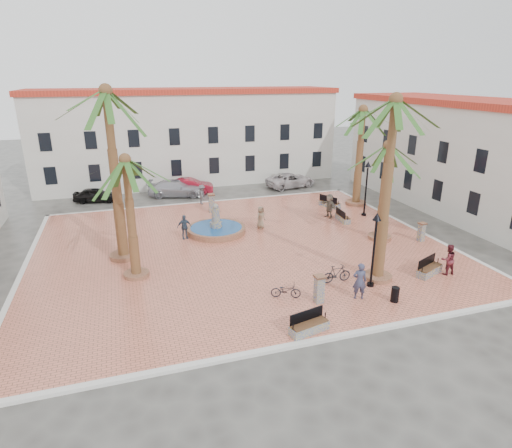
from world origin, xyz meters
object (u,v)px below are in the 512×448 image
object	(u,v)px
cyclist_a	(360,281)
pedestrian_east	(329,206)
palm_ne	(362,121)
bench_se	(429,270)
fountain	(216,229)
bench_e	(343,218)
palm_sw	(126,174)
palm_s	(394,119)
lamppost_e	(367,179)
pedestrian_fountain_b	(184,227)
palm_e	(387,158)
pedestrian_fountain_a	(261,217)
bicycle_b	(337,274)
pedestrian_north	(202,195)
car_black	(96,195)
palm_nw	(108,109)
litter_bin	(395,294)
bollard_n	(211,203)
bicycle_a	(286,290)
cyclist_b	(448,259)
bollard_se	(319,288)
bollard_e	(421,232)
bench_ne	(329,204)
lamppost_s	(375,237)
car_silver	(176,188)
bench_s	(309,327)
car_red	(190,186)

from	to	relation	value
cyclist_a	pedestrian_east	xyz separation A→B (m)	(4.50, 12.15, -0.01)
palm_ne	bench_se	world-z (taller)	palm_ne
fountain	bench_e	size ratio (longest dim) A/B	2.30
palm_sw	palm_s	size ratio (longest dim) A/B	0.70
lamppost_e	pedestrian_fountain_b	distance (m)	14.58
palm_e	pedestrian_fountain_a	size ratio (longest dim) A/B	4.10
bicycle_b	pedestrian_north	bearing A→B (deg)	14.25
palm_ne	palm_e	bearing A→B (deg)	-109.01
car_black	palm_nw	bearing A→B (deg)	-161.28
pedestrian_fountain_a	car_black	distance (m)	16.36
cyclist_a	litter_bin	bearing A→B (deg)	170.55
bollard_n	bench_e	bearing A→B (deg)	-30.22
lamppost_e	bicycle_a	distance (m)	15.31
bicycle_a	bicycle_b	xyz separation A→B (m)	(3.23, 0.75, 0.09)
palm_sw	cyclist_b	bearing A→B (deg)	-16.88
cyclist_a	pedestrian_fountain_a	bearing A→B (deg)	-64.64
bicycle_b	pedestrian_east	bearing A→B (deg)	-24.19
bollard_se	bollard_n	distance (m)	16.11
fountain	pedestrian_fountain_b	xyz separation A→B (m)	(-2.32, -0.51, 0.55)
litter_bin	pedestrian_fountain_a	bearing A→B (deg)	103.51
palm_sw	bollard_e	distance (m)	19.28
fountain	bollard_n	bearing A→B (deg)	81.66
bench_ne	lamppost_s	size ratio (longest dim) A/B	0.49
bench_ne	lamppost_s	world-z (taller)	lamppost_s
bicycle_a	palm_sw	bearing A→B (deg)	78.32
bench_ne	bicycle_b	world-z (taller)	bench_ne
lamppost_e	car_silver	distance (m)	17.39
bench_s	pedestrian_east	bearing A→B (deg)	47.17
palm_e	cyclist_b	xyz separation A→B (m)	(0.47, -5.96, -4.68)
bench_s	bench_se	size ratio (longest dim) A/B	0.98
pedestrian_fountain_b	bench_s	bearing A→B (deg)	-82.37
palm_s	pedestrian_fountain_b	size ratio (longest dim) A/B	5.85
palm_ne	litter_bin	size ratio (longest dim) A/B	10.84
palm_ne	cyclist_b	distance (m)	15.19
car_silver	bench_e	bearing A→B (deg)	-121.31
pedestrian_north	cyclist_a	bearing A→B (deg)	-169.60
bench_e	lamppost_e	bearing A→B (deg)	-67.52
palm_sw	lamppost_e	size ratio (longest dim) A/B	1.58
palm_s	bollard_e	world-z (taller)	palm_s
bench_e	bicycle_b	world-z (taller)	bicycle_b
bench_ne	car_black	size ratio (longest dim) A/B	0.53
palm_s	bollard_n	bearing A→B (deg)	112.85
bench_e	bench_ne	bearing A→B (deg)	-6.46
bench_se	car_red	world-z (taller)	car_red
lamppost_e	bicycle_a	size ratio (longest dim) A/B	2.89
lamppost_s	bollard_e	distance (m)	8.50
bollard_e	pedestrian_east	xyz separation A→B (m)	(-3.60, 6.48, 0.28)
bollard_se	car_silver	bearing A→B (deg)	100.06
palm_nw	palm_sw	world-z (taller)	palm_nw
palm_ne	bench_s	distance (m)	21.60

